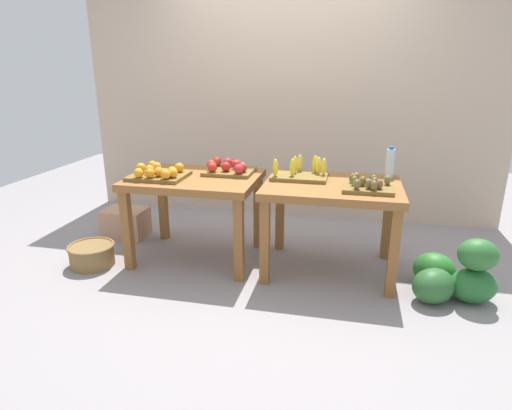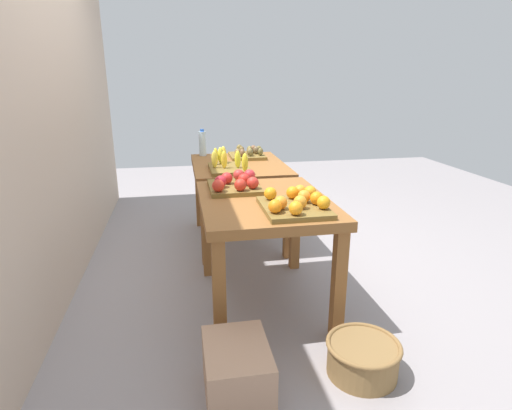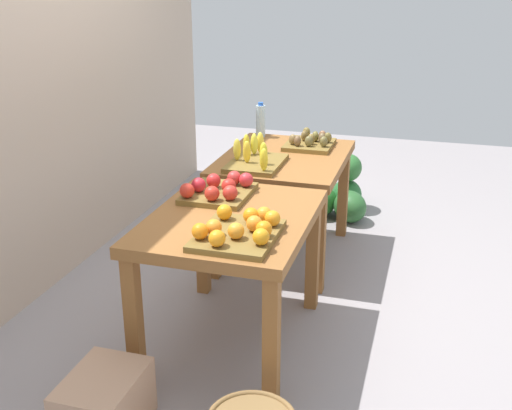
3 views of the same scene
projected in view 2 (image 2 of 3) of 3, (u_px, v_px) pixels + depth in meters
ground_plane at (250, 265)px, 3.34m from camera, size 8.00×8.00×0.00m
back_wall at (42, 70)px, 2.66m from camera, size 4.40×0.12×3.00m
display_table_left at (264, 214)px, 2.63m from camera, size 1.04×0.80×0.72m
display_table_right at (239, 175)px, 3.68m from camera, size 1.04×0.80×0.72m
orange_bin at (296, 203)px, 2.37m from camera, size 0.44×0.38×0.11m
apple_bin at (235, 184)px, 2.79m from camera, size 0.41×0.35×0.11m
banana_crate at (228, 165)px, 3.37m from camera, size 0.44×0.32×0.17m
kiwi_bin at (248, 154)px, 3.90m from camera, size 0.36×0.32×0.10m
water_bottle at (203, 143)px, 3.97m from camera, size 0.07×0.07×0.25m
watermelon_pile at (251, 195)px, 4.69m from camera, size 0.65×0.62×0.47m
wicker_basket at (363, 357)px, 2.10m from camera, size 0.38×0.38×0.18m
cardboard_produce_box at (237, 372)px, 1.93m from camera, size 0.40×0.30×0.28m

